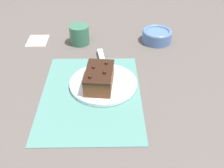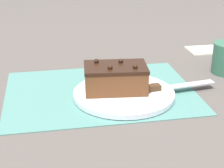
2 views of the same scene
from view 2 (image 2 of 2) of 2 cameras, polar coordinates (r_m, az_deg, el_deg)
name	(u,v)px [view 2 (image 2 of 2)]	position (r m, az deg, el deg)	size (l,w,h in m)	color
ground_plane	(100,92)	(0.92, -1.79, -1.26)	(3.00, 3.00, 0.00)	#544C47
placemat_woven	(100,91)	(0.92, -1.80, -1.14)	(0.46, 0.34, 0.00)	slate
cake_plate	(124,94)	(0.89, 1.82, -1.51)	(0.24, 0.24, 0.01)	white
chocolate_cake	(115,78)	(0.88, 0.54, 0.96)	(0.16, 0.11, 0.07)	brown
serving_knife	(160,87)	(0.91, 7.37, -0.50)	(0.22, 0.05, 0.01)	#472D19
folded_napkin	(205,49)	(1.27, 13.98, 5.13)	(0.11, 0.09, 0.01)	beige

